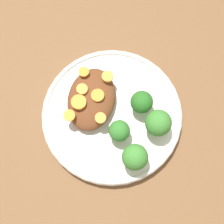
# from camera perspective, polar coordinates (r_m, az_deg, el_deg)

# --- Properties ---
(ground_plane) EXTENTS (4.00, 4.00, 0.00)m
(ground_plane) POSITION_cam_1_polar(r_m,az_deg,el_deg) (0.68, 0.00, -0.79)
(ground_plane) COLOR brown
(plate) EXTENTS (0.25, 0.25, 0.02)m
(plate) POSITION_cam_1_polar(r_m,az_deg,el_deg) (0.67, 0.00, -0.51)
(plate) COLOR silver
(plate) RESTS_ON ground_plane
(stew_mound) EXTENTS (0.12, 0.08, 0.03)m
(stew_mound) POSITION_cam_1_polar(r_m,az_deg,el_deg) (0.65, -3.17, 1.99)
(stew_mound) COLOR brown
(stew_mound) RESTS_ON plate
(broccoli_floret_0) EXTENTS (0.04, 0.04, 0.05)m
(broccoli_floret_0) POSITION_cam_1_polar(r_m,az_deg,el_deg) (0.64, 4.54, 1.46)
(broccoli_floret_0) COLOR #7FA85B
(broccoli_floret_0) RESTS_ON plate
(broccoli_floret_1) EXTENTS (0.05, 0.05, 0.06)m
(broccoli_floret_1) POSITION_cam_1_polar(r_m,az_deg,el_deg) (0.63, 7.05, -1.71)
(broccoli_floret_1) COLOR #7FA85B
(broccoli_floret_1) RESTS_ON plate
(broccoli_floret_2) EXTENTS (0.04, 0.04, 0.06)m
(broccoli_floret_2) POSITION_cam_1_polar(r_m,az_deg,el_deg) (0.61, 3.51, -6.89)
(broccoli_floret_2) COLOR #759E51
(broccoli_floret_2) RESTS_ON plate
(broccoli_floret_3) EXTENTS (0.04, 0.04, 0.05)m
(broccoli_floret_3) POSITION_cam_1_polar(r_m,az_deg,el_deg) (0.63, 1.11, -2.91)
(broccoli_floret_3) COLOR #759E51
(broccoli_floret_3) RESTS_ON plate
(carrot_slice_0) EXTENTS (0.03, 0.03, 0.01)m
(carrot_slice_0) POSITION_cam_1_polar(r_m,az_deg,el_deg) (0.63, -5.13, 1.34)
(carrot_slice_0) COLOR orange
(carrot_slice_0) RESTS_ON stew_mound
(carrot_slice_1) EXTENTS (0.02, 0.02, 0.00)m
(carrot_slice_1) POSITION_cam_1_polar(r_m,az_deg,el_deg) (0.64, -2.21, 2.55)
(carrot_slice_1) COLOR orange
(carrot_slice_1) RESTS_ON stew_mound
(carrot_slice_2) EXTENTS (0.02, 0.02, 0.00)m
(carrot_slice_2) POSITION_cam_1_polar(r_m,az_deg,el_deg) (0.65, -4.32, 6.12)
(carrot_slice_2) COLOR orange
(carrot_slice_2) RESTS_ON stew_mound
(carrot_slice_3) EXTENTS (0.02, 0.02, 0.01)m
(carrot_slice_3) POSITION_cam_1_polar(r_m,az_deg,el_deg) (0.62, -1.77, -0.92)
(carrot_slice_3) COLOR orange
(carrot_slice_3) RESTS_ON stew_mound
(carrot_slice_4) EXTENTS (0.02, 0.02, 0.01)m
(carrot_slice_4) POSITION_cam_1_polar(r_m,az_deg,el_deg) (0.65, -0.68, 5.43)
(carrot_slice_4) COLOR orange
(carrot_slice_4) RESTS_ON stew_mound
(carrot_slice_5) EXTENTS (0.02, 0.02, 0.00)m
(carrot_slice_5) POSITION_cam_1_polar(r_m,az_deg,el_deg) (0.63, -6.55, -0.53)
(carrot_slice_5) COLOR orange
(carrot_slice_5) RESTS_ON stew_mound
(carrot_slice_6) EXTENTS (0.02, 0.02, 0.01)m
(carrot_slice_6) POSITION_cam_1_polar(r_m,az_deg,el_deg) (0.64, -4.58, 3.48)
(carrot_slice_6) COLOR orange
(carrot_slice_6) RESTS_ON stew_mound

